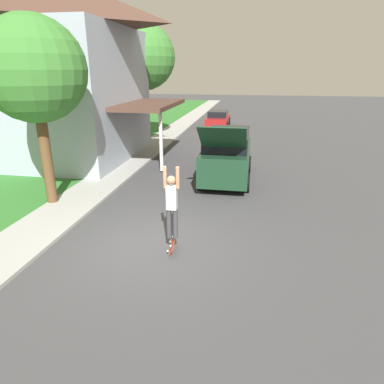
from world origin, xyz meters
TOP-DOWN VIEW (x-y plane):
  - ground_plane at (0.00, 0.00)m, footprint 120.00×120.00m
  - lawn at (-8.00, 6.00)m, footprint 10.00×80.00m
  - sidewalk at (-3.60, 6.00)m, footprint 1.80×80.00m
  - house at (-8.16, 8.68)m, footprint 11.63×8.39m
  - lawn_tree_near at (-4.36, 2.25)m, footprint 3.29×3.29m
  - lawn_tree_far at (-4.50, 13.83)m, footprint 4.01×4.01m
  - suv_parked at (1.46, 6.18)m, footprint 2.04×5.28m
  - car_down_street at (-0.45, 20.96)m, footprint 1.85×4.24m
  - skateboarder at (0.59, -0.27)m, footprint 0.41×0.22m
  - skateboard at (0.60, -0.32)m, footprint 0.22×0.76m

SIDE VIEW (x-z plane):
  - ground_plane at x=0.00m, z-range 0.00..0.00m
  - lawn at x=-8.00m, z-range 0.00..0.08m
  - sidewalk at x=-3.60m, z-range 0.00..0.10m
  - skateboard at x=0.60m, z-range 0.08..0.34m
  - car_down_street at x=-0.45m, z-range -0.02..1.29m
  - suv_parked at x=1.46m, z-range -0.26..2.48m
  - skateboarder at x=0.59m, z-range 0.42..2.32m
  - lawn_tree_near at x=-4.36m, z-range 1.43..7.49m
  - house at x=-8.16m, z-range 0.25..9.33m
  - lawn_tree_far at x=-4.50m, z-range 1.64..8.82m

